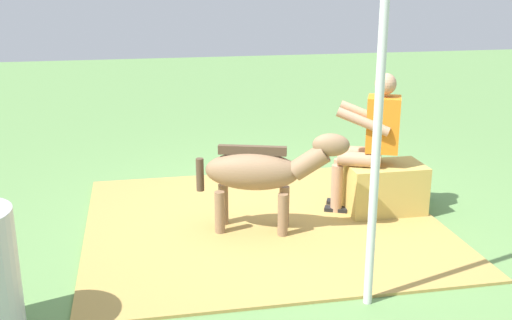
# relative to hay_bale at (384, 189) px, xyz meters

# --- Properties ---
(ground_plane) EXTENTS (24.00, 24.00, 0.00)m
(ground_plane) POSITION_rel_hay_bale_xyz_m (0.96, 0.00, -0.25)
(ground_plane) COLOR #608C4C
(hay_patch) EXTENTS (3.23, 2.99, 0.02)m
(hay_patch) POSITION_rel_hay_bale_xyz_m (1.21, 0.07, -0.23)
(hay_patch) COLOR #AD8C47
(hay_patch) RESTS_ON ground
(hay_bale) EXTENTS (0.74, 0.46, 0.49)m
(hay_bale) POSITION_rel_hay_bale_xyz_m (0.00, 0.00, 0.00)
(hay_bale) COLOR tan
(hay_bale) RESTS_ON ground
(person_seated) EXTENTS (0.72, 0.58, 1.37)m
(person_seated) POSITION_rel_hay_bale_xyz_m (0.16, -0.05, 0.52)
(person_seated) COLOR tan
(person_seated) RESTS_ON ground
(pony_standing) EXTENTS (1.31, 0.61, 0.94)m
(pony_standing) POSITION_rel_hay_bale_xyz_m (1.26, 0.24, 0.33)
(pony_standing) COLOR #8C6B4C
(pony_standing) RESTS_ON ground
(soda_bottle) EXTENTS (0.07, 0.07, 0.25)m
(soda_bottle) POSITION_rel_hay_bale_xyz_m (-0.57, -0.25, -0.13)
(soda_bottle) COLOR #197233
(soda_bottle) RESTS_ON ground
(tent_pole_left) EXTENTS (0.06, 0.06, 2.39)m
(tent_pole_left) POSITION_rel_hay_bale_xyz_m (0.77, 1.61, 0.95)
(tent_pole_left) COLOR silver
(tent_pole_left) RESTS_ON ground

